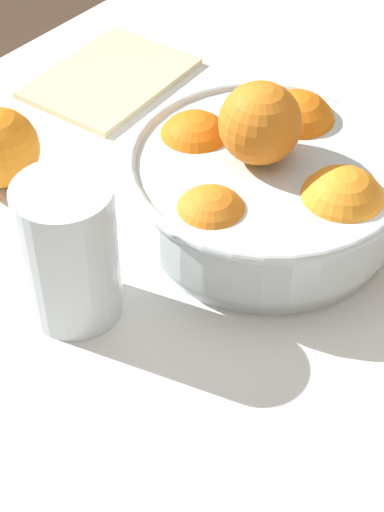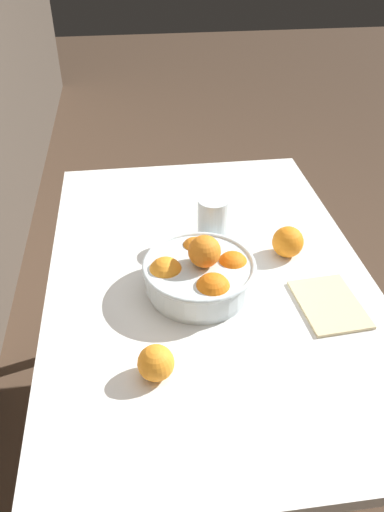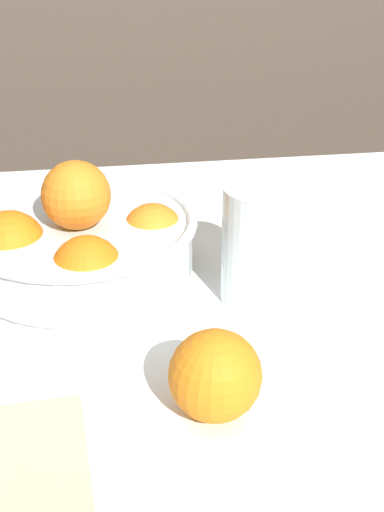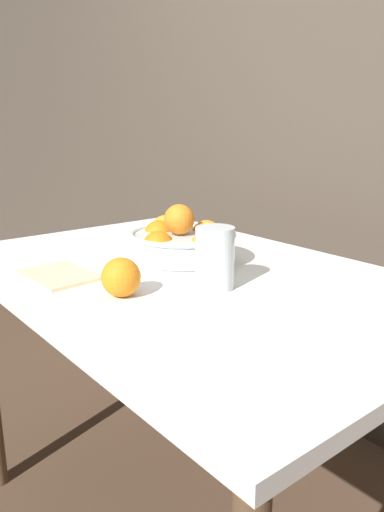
% 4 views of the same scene
% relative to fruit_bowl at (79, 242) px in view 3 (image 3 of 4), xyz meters
% --- Properties ---
extents(dining_table, '(1.22, 0.80, 0.77)m').
position_rel_fruit_bowl_xyz_m(dining_table, '(0.07, -0.03, -0.15)').
color(dining_table, white).
rests_on(dining_table, ground_plane).
extents(fruit_bowl, '(0.27, 0.27, 0.15)m').
position_rel_fruit_bowl_xyz_m(fruit_bowl, '(0.00, 0.00, 0.00)').
color(fruit_bowl, silver).
rests_on(fruit_bowl, dining_table).
extents(juice_glass, '(0.08, 0.08, 0.13)m').
position_rel_fruit_bowl_xyz_m(juice_glass, '(0.19, -0.06, 0.01)').
color(juice_glass, '#F4A314').
rests_on(juice_glass, dining_table).
extents(orange_loose_near_bowl, '(0.08, 0.08, 0.08)m').
position_rel_fruit_bowl_xyz_m(orange_loose_near_bowl, '(0.11, -0.25, -0.01)').
color(orange_loose_near_bowl, orange).
rests_on(orange_loose_near_bowl, dining_table).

